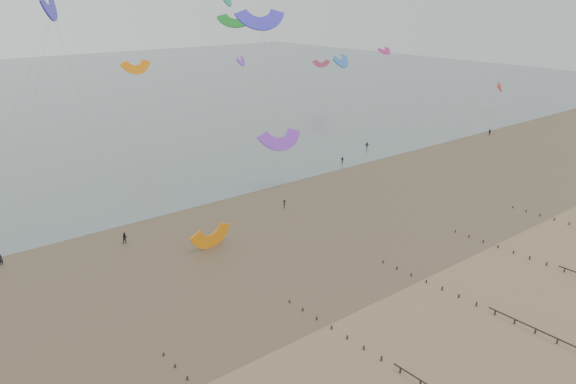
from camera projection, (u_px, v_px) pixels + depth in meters
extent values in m
plane|color=brown|center=(433.00, 304.00, 72.20)|extent=(500.00, 500.00, 0.00)
plane|color=#475654|center=(12.00, 97.00, 218.39)|extent=(500.00, 500.00, 0.00)
plane|color=#473A28|center=(268.00, 223.00, 97.78)|extent=(500.00, 500.00, 0.00)
ellipsoid|color=slate|center=(221.00, 283.00, 77.55)|extent=(23.60, 14.36, 0.01)
ellipsoid|color=slate|center=(309.00, 203.00, 107.13)|extent=(33.64, 18.32, 0.01)
ellipsoid|color=slate|center=(448.00, 180.00, 120.94)|extent=(19.65, 13.67, 0.01)
ellipsoid|color=slate|center=(16.00, 283.00, 77.60)|extent=(26.95, 14.22, 0.01)
cube|color=black|center=(187.00, 378.00, 57.98)|extent=(0.16, 0.16, 0.51)
cube|color=black|center=(175.00, 366.00, 59.91)|extent=(0.16, 0.16, 0.48)
cube|color=black|center=(164.00, 355.00, 61.84)|extent=(0.16, 0.16, 0.45)
cube|color=black|center=(420.00, 383.00, 57.14)|extent=(0.16, 0.16, 0.68)
cube|color=black|center=(400.00, 371.00, 59.07)|extent=(0.16, 0.16, 0.65)
cube|color=black|center=(382.00, 359.00, 61.00)|extent=(0.16, 0.16, 0.62)
cube|color=black|center=(364.00, 348.00, 62.93)|extent=(0.16, 0.16, 0.59)
cube|color=black|center=(347.00, 337.00, 64.85)|extent=(0.16, 0.16, 0.57)
cube|color=black|center=(332.00, 328.00, 66.78)|extent=(0.16, 0.16, 0.54)
cube|color=black|center=(317.00, 318.00, 68.71)|extent=(0.16, 0.16, 0.51)
cube|color=black|center=(303.00, 310.00, 70.64)|extent=(0.16, 0.16, 0.48)
cube|color=black|center=(290.00, 301.00, 72.57)|extent=(0.16, 0.16, 0.45)
cube|color=black|center=(557.00, 341.00, 64.01)|extent=(0.16, 0.16, 0.74)
cube|color=black|center=(535.00, 331.00, 65.94)|extent=(0.16, 0.16, 0.71)
cube|color=black|center=(515.00, 322.00, 67.87)|extent=(0.16, 0.16, 0.68)
cube|color=black|center=(495.00, 313.00, 69.80)|extent=(0.16, 0.16, 0.65)
cube|color=black|center=(476.00, 304.00, 71.72)|extent=(0.16, 0.16, 0.62)
cube|color=black|center=(459.00, 296.00, 73.65)|extent=(0.16, 0.16, 0.59)
cube|color=black|center=(442.00, 289.00, 75.58)|extent=(0.16, 0.16, 0.57)
cube|color=black|center=(426.00, 282.00, 77.51)|extent=(0.16, 0.16, 0.54)
cube|color=black|center=(411.00, 275.00, 79.44)|extent=(0.16, 0.16, 0.51)
cube|color=black|center=(397.00, 268.00, 81.37)|extent=(0.16, 0.16, 0.48)
cube|color=black|center=(383.00, 262.00, 83.30)|extent=(0.16, 0.16, 0.45)
cube|color=black|center=(564.00, 270.00, 80.52)|extent=(0.16, 0.16, 0.65)
cube|color=black|center=(547.00, 264.00, 82.45)|extent=(0.16, 0.16, 0.62)
cube|color=black|center=(530.00, 258.00, 84.38)|extent=(0.16, 0.16, 0.59)
cube|color=black|center=(514.00, 252.00, 86.31)|extent=(0.16, 0.16, 0.57)
cube|color=black|center=(498.00, 247.00, 88.24)|extent=(0.16, 0.16, 0.54)
cube|color=black|center=(483.00, 241.00, 90.17)|extent=(0.16, 0.16, 0.51)
cube|color=black|center=(469.00, 236.00, 92.09)|extent=(0.16, 0.16, 0.48)
cube|color=black|center=(455.00, 231.00, 94.02)|extent=(0.16, 0.16, 0.45)
cube|color=black|center=(569.00, 224.00, 97.04)|extent=(0.16, 0.16, 0.57)
cube|color=black|center=(554.00, 219.00, 98.96)|extent=(0.16, 0.16, 0.54)
cube|color=black|center=(540.00, 215.00, 100.89)|extent=(0.16, 0.16, 0.51)
cube|color=black|center=(526.00, 211.00, 102.82)|extent=(0.16, 0.16, 0.48)
cube|color=black|center=(513.00, 207.00, 104.75)|extent=(0.16, 0.16, 0.45)
imported|color=black|center=(1.00, 260.00, 82.35)|extent=(0.67, 0.45, 1.81)
imported|color=black|center=(285.00, 204.00, 104.56)|extent=(1.15, 1.14, 1.59)
imported|color=black|center=(125.00, 238.00, 89.63)|extent=(1.01, 0.85, 1.86)
imported|color=black|center=(490.00, 132.00, 159.04)|extent=(0.75, 0.91, 1.70)
imported|color=black|center=(342.00, 160.00, 132.72)|extent=(0.57, 0.95, 1.51)
imported|color=black|center=(367.00, 145.00, 145.65)|extent=(1.52, 0.94, 1.57)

